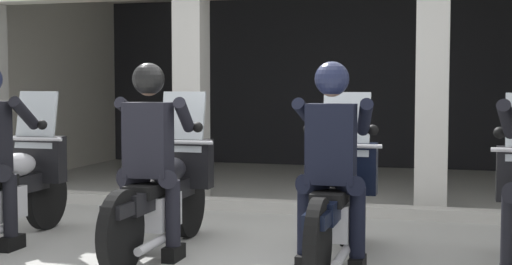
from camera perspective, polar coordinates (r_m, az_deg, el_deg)
name	(u,v)px	position (r m, az deg, el deg)	size (l,w,h in m)	color
ground_plane	(317,199)	(8.97, 4.83, -5.25)	(80.00, 80.00, 0.00)	#999993
station_building	(340,47)	(10.77, 6.59, 6.69)	(9.58, 4.79, 3.05)	black
kerb_strip	(297,207)	(8.02, 3.22, -5.89)	(9.08, 0.24, 0.12)	#B7B5AD
motorcycle_far_left	(10,186)	(6.88, -18.72, -4.02)	(0.62, 2.04, 1.35)	black
motorcycle_center_left	(164,192)	(6.20, -7.21, -4.69)	(0.62, 2.04, 1.35)	black
police_officer_center_left	(150,144)	(5.89, -8.32, -0.86)	(0.63, 0.61, 1.58)	black
motorcycle_center_right	(338,200)	(5.82, 6.42, -5.26)	(0.62, 2.04, 1.35)	black
police_officer_center_right	(332,148)	(5.48, 5.97, -1.20)	(0.63, 0.61, 1.58)	black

